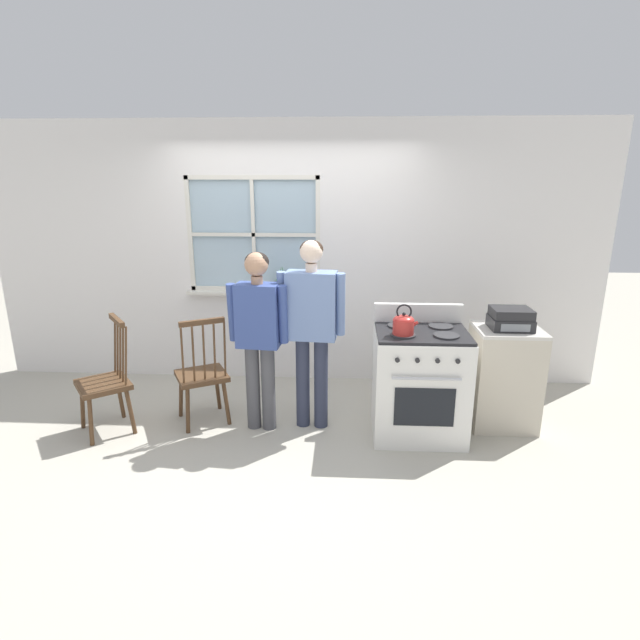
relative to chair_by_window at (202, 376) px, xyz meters
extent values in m
plane|color=#B2AD9E|center=(0.72, -0.30, -0.45)|extent=(16.00, 16.00, 0.00)
cube|color=white|center=(-1.43, 1.10, 0.90)|extent=(2.10, 0.06, 2.70)
cube|color=white|center=(2.45, 1.10, 0.90)|extent=(2.93, 0.06, 2.70)
cube|color=white|center=(0.30, 1.10, 0.04)|extent=(1.37, 0.06, 0.98)
cube|color=white|center=(0.30, 1.10, 1.98)|extent=(1.37, 0.06, 0.54)
cube|color=silver|center=(0.30, 1.02, 0.52)|extent=(1.43, 0.10, 0.03)
cube|color=#9EB7C6|center=(0.30, 1.11, 1.12)|extent=(1.31, 0.01, 1.12)
cube|color=silver|center=(0.30, 1.08, 1.12)|extent=(0.04, 0.02, 1.18)
cube|color=silver|center=(0.30, 1.08, 1.12)|extent=(1.37, 0.02, 0.04)
cube|color=silver|center=(-0.36, 1.08, 1.12)|extent=(0.04, 0.03, 1.18)
cube|color=silver|center=(0.97, 1.08, 1.12)|extent=(0.04, 0.03, 1.18)
cube|color=silver|center=(0.30, 1.08, 1.69)|extent=(1.37, 0.03, 0.04)
cube|color=silver|center=(0.30, 1.08, 0.56)|extent=(1.37, 0.03, 0.04)
cube|color=#4C331E|center=(-0.01, 0.02, -0.01)|extent=(0.56, 0.55, 0.04)
cylinder|color=#4C331E|center=(0.06, 0.24, -0.24)|extent=(0.06, 0.09, 0.42)
cylinder|color=#4C331E|center=(-0.24, 0.08, -0.24)|extent=(0.09, 0.06, 0.42)
cylinder|color=#4C331E|center=(0.21, -0.04, -0.24)|extent=(0.09, 0.06, 0.42)
cylinder|color=#4C331E|center=(-0.08, -0.20, -0.24)|extent=(0.06, 0.09, 0.42)
cylinder|color=#4C331E|center=(0.23, -0.04, 0.26)|extent=(0.05, 0.07, 0.53)
cylinder|color=#4C331E|center=(0.15, -0.09, 0.26)|extent=(0.05, 0.07, 0.53)
cylinder|color=#4C331E|center=(0.07, -0.13, 0.26)|extent=(0.05, 0.07, 0.53)
cylinder|color=#4C331E|center=(-0.01, -0.17, 0.26)|extent=(0.05, 0.07, 0.53)
cylinder|color=#4C331E|center=(-0.09, -0.21, 0.26)|extent=(0.05, 0.07, 0.53)
cube|color=#4C331E|center=(0.07, -0.13, 0.54)|extent=(0.35, 0.22, 0.04)
cube|color=#4C331E|center=(-0.80, -0.22, -0.01)|extent=(0.57, 0.58, 0.04)
cylinder|color=#4C331E|center=(-1.03, -0.18, -0.24)|extent=(0.09, 0.06, 0.42)
cylinder|color=#4C331E|center=(-0.82, -0.45, -0.24)|extent=(0.06, 0.09, 0.42)
cylinder|color=#4C331E|center=(-0.78, 0.01, -0.24)|extent=(0.06, 0.09, 0.42)
cylinder|color=#4C331E|center=(-0.57, -0.25, -0.24)|extent=(0.09, 0.06, 0.42)
cylinder|color=#4C331E|center=(-0.78, 0.03, 0.26)|extent=(0.07, 0.06, 0.53)
cylinder|color=#4C331E|center=(-0.72, -0.04, 0.26)|extent=(0.07, 0.06, 0.53)
cylinder|color=#4C331E|center=(-0.67, -0.11, 0.26)|extent=(0.07, 0.06, 0.53)
cylinder|color=#4C331E|center=(-0.61, -0.18, 0.26)|extent=(0.07, 0.06, 0.53)
cylinder|color=#4C331E|center=(-0.55, -0.25, 0.26)|extent=(0.07, 0.06, 0.53)
cube|color=#4C331E|center=(-0.67, -0.11, 0.54)|extent=(0.27, 0.32, 0.04)
cylinder|color=#4C4C51|center=(0.47, -0.08, -0.06)|extent=(0.12, 0.12, 0.77)
cylinder|color=#4C4C51|center=(0.61, -0.09, -0.06)|extent=(0.12, 0.12, 0.77)
cube|color=#384C8E|center=(0.54, -0.08, 0.59)|extent=(0.38, 0.24, 0.54)
cylinder|color=#384C8E|center=(0.32, -0.08, 0.61)|extent=(0.09, 0.12, 0.50)
cylinder|color=#384C8E|center=(0.75, -0.12, 0.61)|extent=(0.09, 0.12, 0.50)
cylinder|color=tan|center=(0.54, -0.08, 0.89)|extent=(0.10, 0.10, 0.07)
sphere|color=tan|center=(0.54, -0.08, 1.02)|extent=(0.20, 0.20, 0.20)
ellipsoid|color=black|center=(0.54, -0.07, 1.04)|extent=(0.20, 0.20, 0.16)
cylinder|color=#2D3347|center=(0.90, -0.01, -0.04)|extent=(0.12, 0.12, 0.82)
cylinder|color=#2D3347|center=(1.06, -0.02, -0.04)|extent=(0.12, 0.12, 0.82)
cube|color=#6B84B7|center=(0.98, -0.02, 0.66)|extent=(0.43, 0.24, 0.58)
cylinder|color=#6B84B7|center=(0.73, -0.02, 0.69)|extent=(0.09, 0.12, 0.53)
cylinder|color=#6B84B7|center=(1.22, -0.06, 0.69)|extent=(0.09, 0.12, 0.53)
cylinder|color=beige|center=(0.98, -0.02, 0.99)|extent=(0.10, 0.10, 0.07)
sphere|color=beige|center=(0.98, -0.02, 1.11)|extent=(0.19, 0.19, 0.19)
ellipsoid|color=#332319|center=(0.98, 0.00, 1.13)|extent=(0.19, 0.19, 0.15)
cube|color=white|center=(1.90, -0.10, 0.00)|extent=(0.77, 0.64, 0.90)
cube|color=black|center=(1.90, -0.10, 0.47)|extent=(0.75, 0.61, 0.02)
cylinder|color=#2D2D30|center=(1.73, -0.23, 0.48)|extent=(0.20, 0.20, 0.02)
cylinder|color=#2D2D30|center=(2.07, -0.23, 0.48)|extent=(0.20, 0.20, 0.02)
cylinder|color=#2D2D30|center=(1.73, 0.03, 0.48)|extent=(0.20, 0.20, 0.02)
cylinder|color=#2D2D30|center=(2.07, 0.03, 0.48)|extent=(0.20, 0.20, 0.02)
cube|color=white|center=(1.90, 0.19, 0.56)|extent=(0.77, 0.06, 0.16)
cube|color=black|center=(1.90, -0.43, -0.05)|extent=(0.47, 0.01, 0.32)
cylinder|color=silver|center=(1.90, -0.45, 0.20)|extent=(0.54, 0.02, 0.02)
cylinder|color=#232326|center=(1.67, -0.43, 0.35)|extent=(0.04, 0.02, 0.04)
cylinder|color=#232326|center=(1.82, -0.43, 0.35)|extent=(0.04, 0.02, 0.04)
cylinder|color=#232326|center=(1.98, -0.43, 0.35)|extent=(0.04, 0.02, 0.04)
cylinder|color=#232326|center=(2.13, -0.43, 0.35)|extent=(0.04, 0.02, 0.04)
cylinder|color=red|center=(1.73, -0.23, 0.55)|extent=(0.17, 0.17, 0.12)
ellipsoid|color=red|center=(1.73, -0.23, 0.61)|extent=(0.16, 0.16, 0.07)
sphere|color=black|center=(1.73, -0.23, 0.66)|extent=(0.03, 0.03, 0.03)
cylinder|color=red|center=(1.81, -0.23, 0.57)|extent=(0.08, 0.03, 0.07)
torus|color=black|center=(1.73, -0.23, 0.68)|extent=(0.12, 0.01, 0.12)
cylinder|color=#42474C|center=(0.59, 1.01, 0.60)|extent=(0.14, 0.14, 0.12)
cylinder|color=#33261C|center=(0.59, 1.01, 0.65)|extent=(0.13, 0.13, 0.01)
cone|color=#388447|center=(0.61, 1.02, 0.73)|extent=(0.06, 0.04, 0.16)
cone|color=#388447|center=(0.59, 1.03, 0.69)|extent=(0.04, 0.05, 0.08)
cone|color=#388447|center=(0.57, 1.00, 0.73)|extent=(0.08, 0.06, 0.16)
cone|color=#388447|center=(0.60, 0.99, 0.69)|extent=(0.04, 0.04, 0.07)
cube|color=beige|center=(2.67, 0.11, -0.01)|extent=(0.55, 0.50, 0.87)
cube|color=beige|center=(2.67, 0.11, 0.44)|extent=(0.55, 0.50, 0.03)
cube|color=#232326|center=(2.67, 0.09, 0.50)|extent=(0.34, 0.28, 0.10)
cube|color=#232326|center=(2.67, 0.09, 0.59)|extent=(0.32, 0.27, 0.08)
cube|color=gray|center=(2.67, -0.05, 0.50)|extent=(0.24, 0.01, 0.06)
camera|label=1|loc=(1.27, -4.05, 1.71)|focal=28.00mm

